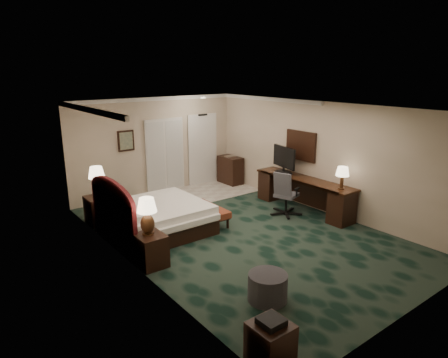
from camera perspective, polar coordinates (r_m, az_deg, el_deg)
floor at (r=8.75m, az=2.45°, el=-7.67°), size 5.00×7.50×0.00m
ceiling at (r=8.08m, az=2.67°, el=10.21°), size 5.00×7.50×0.00m
wall_back at (r=11.38m, az=-9.69°, el=4.68°), size 5.00×0.00×2.70m
wall_front at (r=6.09m, az=25.98°, el=-6.26°), size 5.00×0.00×2.70m
wall_left at (r=7.04m, az=-13.28°, el=-2.23°), size 0.00×7.50×2.70m
wall_right at (r=10.07m, az=13.55°, el=3.06°), size 0.00×7.50×2.70m
crown_molding at (r=8.09m, az=2.67°, el=9.86°), size 5.00×7.50×0.10m
tile_patch at (r=11.44m, az=-3.40°, el=-2.01°), size 3.20×1.70×0.01m
headboard at (r=8.14m, az=-15.55°, el=-4.78°), size 0.12×2.00×1.40m
entry_door at (r=12.19m, az=-3.11°, el=4.16°), size 1.02×0.06×2.18m
closet_doors at (r=11.52m, az=-8.43°, el=3.34°), size 1.20×0.06×2.10m
wall_art at (r=10.92m, az=-13.84°, el=5.33°), size 0.45×0.06×0.55m
wall_mirror at (r=10.38m, az=10.92°, el=4.71°), size 0.05×0.95×0.75m
bed at (r=8.80m, az=-9.49°, el=-5.54°), size 1.99×1.84×0.63m
nightstand_near at (r=7.39m, az=-10.41°, el=-9.98°), size 0.48×0.55×0.59m
nightstand_far at (r=9.62m, az=-17.50°, el=-4.23°), size 0.50×0.58×0.63m
lamp_near at (r=7.19m, az=-10.92°, el=-5.24°), size 0.37×0.37×0.67m
lamp_far at (r=9.47m, az=-17.67°, el=-0.36°), size 0.47×0.47×0.70m
bed_bench at (r=9.20m, az=-2.14°, el=-5.14°), size 0.44×1.20×0.40m
ottoman at (r=6.35m, az=6.25°, el=-15.10°), size 0.72×0.72×0.43m
side_table at (r=5.23m, az=6.66°, el=-22.18°), size 0.47×0.47×0.50m
desk at (r=10.18m, az=11.26°, el=-2.16°), size 0.61×2.82×0.81m
tv at (r=10.42m, az=8.56°, el=2.70°), size 0.26×0.90×0.70m
desk_lamp at (r=9.34m, az=16.52°, el=0.17°), size 0.33×0.33×0.52m
desk_chair at (r=9.74m, az=8.92°, el=-1.97°), size 0.80×0.77×1.10m
minibar at (r=12.31m, az=0.91°, el=1.29°), size 0.44×0.80×0.84m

